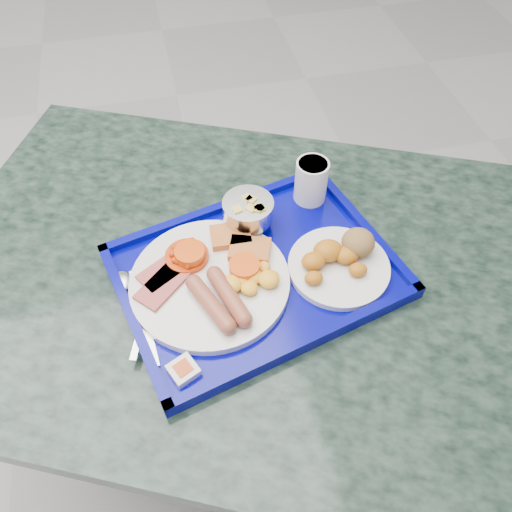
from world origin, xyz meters
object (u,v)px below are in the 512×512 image
at_px(bread_plate, 340,259).
at_px(table, 253,324).
at_px(juice_cup, 311,180).
at_px(tray, 256,272).
at_px(fruit_bowl, 248,211).
at_px(main_plate, 214,278).

bearing_deg(bread_plate, table, 165.80).
bearing_deg(juice_cup, tray, -133.25).
bearing_deg(bread_plate, fruit_bowl, 136.60).
height_order(tray, fruit_bowl, fruit_bowl).
relative_size(tray, bread_plate, 3.02).
xyz_separation_m(table, main_plate, (-0.07, -0.02, 0.22)).
relative_size(bread_plate, juice_cup, 2.03).
bearing_deg(tray, juice_cup, 46.75).
height_order(table, tray, tray).
height_order(table, fruit_bowl, fruit_bowl).
xyz_separation_m(tray, main_plate, (-0.07, -0.01, 0.02)).
relative_size(fruit_bowl, juice_cup, 1.07).
bearing_deg(table, fruit_bowl, 82.07).
height_order(table, juice_cup, juice_cup).
distance_m(fruit_bowl, juice_cup, 0.14).
bearing_deg(bread_plate, tray, 170.98).
xyz_separation_m(fruit_bowl, juice_cup, (0.13, 0.05, 0.00)).
xyz_separation_m(main_plate, juice_cup, (0.22, 0.16, 0.03)).
relative_size(table, bread_plate, 7.81).
bearing_deg(main_plate, fruit_bowl, 53.63).
height_order(tray, main_plate, main_plate).
relative_size(table, juice_cup, 15.87).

